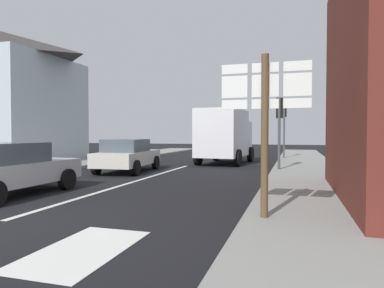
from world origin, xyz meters
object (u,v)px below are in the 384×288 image
at_px(sedan_near, 7,169).
at_px(traffic_light_far_right, 284,118).
at_px(route_sign_post, 265,119).
at_px(traffic_light_near_right, 279,117).
at_px(sedan_far, 128,155).
at_px(delivery_truck, 225,135).

relative_size(sedan_near, traffic_light_far_right, 1.13).
distance_m(route_sign_post, traffic_light_near_right, 9.24).
relative_size(sedan_far, route_sign_post, 1.36).
relative_size(delivery_truck, traffic_light_far_right, 1.38).
bearing_deg(sedan_near, sedan_far, 86.86).
height_order(sedan_near, sedan_far, same).
distance_m(sedan_far, delivery_truck, 6.45).
bearing_deg(sedan_far, delivery_truck, 58.01).
bearing_deg(delivery_truck, sedan_far, -121.99).
xyz_separation_m(route_sign_post, traffic_light_far_right, (-0.11, 16.71, 0.75)).
relative_size(sedan_near, sedan_far, 0.97).
bearing_deg(traffic_light_near_right, sedan_near, -129.91).
distance_m(sedan_far, traffic_light_far_right, 11.57).
bearing_deg(route_sign_post, traffic_light_far_right, 90.37).
height_order(delivery_truck, traffic_light_near_right, traffic_light_near_right).
xyz_separation_m(delivery_truck, traffic_light_far_right, (3.17, 3.90, 1.10)).
bearing_deg(sedan_far, traffic_light_near_right, 15.59).
height_order(sedan_far, traffic_light_far_right, traffic_light_far_right).
height_order(sedan_near, traffic_light_near_right, traffic_light_near_right).
distance_m(sedan_far, route_sign_post, 10.03).
xyz_separation_m(sedan_far, route_sign_post, (6.66, -7.40, 1.24)).
distance_m(sedan_near, traffic_light_near_right, 10.90).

